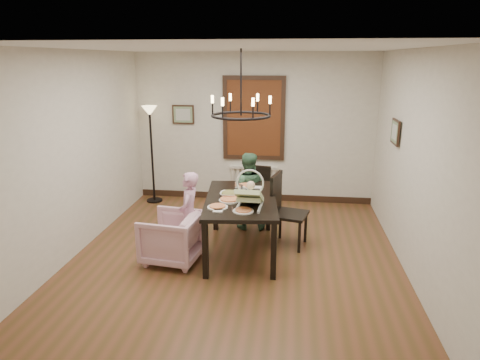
% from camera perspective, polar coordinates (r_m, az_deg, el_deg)
% --- Properties ---
extents(room_shell, '(4.51, 5.00, 2.81)m').
position_cam_1_polar(room_shell, '(6.03, -0.05, 3.69)').
color(room_shell, brown).
rests_on(room_shell, ground).
extents(dining_table, '(1.14, 1.81, 0.81)m').
position_cam_1_polar(dining_table, '(5.98, 0.12, -3.17)').
color(dining_table, black).
rests_on(dining_table, room_shell).
extents(chair_far, '(0.49, 0.49, 0.93)m').
position_cam_1_polar(chair_far, '(7.21, 2.10, -1.95)').
color(chair_far, black).
rests_on(chair_far, room_shell).
extents(chair_right, '(0.58, 0.58, 1.09)m').
position_cam_1_polar(chair_right, '(6.28, 6.69, -4.04)').
color(chair_right, black).
rests_on(chair_right, room_shell).
extents(armchair, '(0.83, 0.82, 0.68)m').
position_cam_1_polar(armchair, '(5.91, -9.06, -7.60)').
color(armchair, '#D2A0B2').
rests_on(armchair, room_shell).
extents(elderly_woman, '(0.24, 0.37, 1.00)m').
position_cam_1_polar(elderly_woman, '(6.01, -6.76, -5.47)').
color(elderly_woman, '#CA8EAA').
rests_on(elderly_woman, room_shell).
extents(seated_man, '(0.55, 0.45, 1.04)m').
position_cam_1_polar(seated_man, '(6.90, 0.99, -2.32)').
color(seated_man, '#406B4A').
rests_on(seated_man, room_shell).
extents(baby_bouncer, '(0.41, 0.54, 0.34)m').
position_cam_1_polar(baby_bouncer, '(5.54, 1.30, -1.94)').
color(baby_bouncer, beige).
rests_on(baby_bouncer, dining_table).
extents(salad_bowl, '(0.30, 0.30, 0.07)m').
position_cam_1_polar(salad_bowl, '(6.00, -1.48, -1.87)').
color(salad_bowl, white).
rests_on(salad_bowl, dining_table).
extents(pizza_platter, '(0.29, 0.29, 0.04)m').
position_cam_1_polar(pizza_platter, '(5.81, -1.42, -2.65)').
color(pizza_platter, tan).
rests_on(pizza_platter, dining_table).
extents(drinking_glass, '(0.07, 0.07, 0.14)m').
position_cam_1_polar(drinking_glass, '(6.08, 0.06, -1.30)').
color(drinking_glass, silver).
rests_on(drinking_glass, dining_table).
extents(window_blinds, '(1.00, 0.03, 1.40)m').
position_cam_1_polar(window_blinds, '(8.05, 1.85, 8.21)').
color(window_blinds, '#633013').
rests_on(window_blinds, room_shell).
extents(radiator, '(0.92, 0.12, 0.62)m').
position_cam_1_polar(radiator, '(8.32, 1.79, -0.33)').
color(radiator, silver).
rests_on(radiator, room_shell).
extents(picture_back, '(0.42, 0.03, 0.36)m').
position_cam_1_polar(picture_back, '(8.28, -7.58, 8.65)').
color(picture_back, black).
rests_on(picture_back, room_shell).
extents(picture_right, '(0.03, 0.42, 0.36)m').
position_cam_1_polar(picture_right, '(6.62, 20.01, 6.04)').
color(picture_right, black).
rests_on(picture_right, room_shell).
extents(floor_lamp, '(0.30, 0.30, 1.80)m').
position_cam_1_polar(floor_lamp, '(8.27, -11.65, 3.16)').
color(floor_lamp, black).
rests_on(floor_lamp, room_shell).
extents(chandelier, '(0.80, 0.80, 0.04)m').
position_cam_1_polar(chandelier, '(5.70, 0.13, 8.59)').
color(chandelier, black).
rests_on(chandelier, room_shell).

